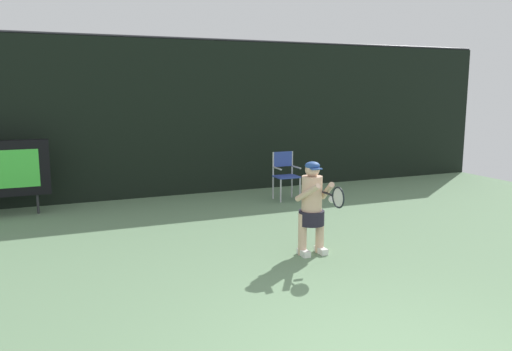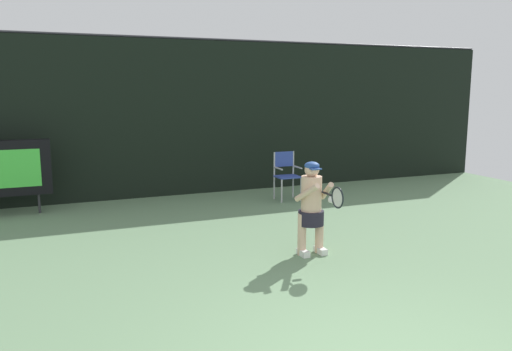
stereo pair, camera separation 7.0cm
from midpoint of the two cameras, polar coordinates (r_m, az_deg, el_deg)
backdrop_screen at (r=12.05m, az=-10.16°, el=6.27°), size 18.00×0.12×3.66m
umpire_chair at (r=11.58m, az=3.11°, el=0.34°), size 0.52×0.44×1.08m
water_bottle at (r=11.59m, az=6.50°, el=-2.20°), size 0.07×0.07×0.27m
tennis_player at (r=7.74m, az=6.01°, el=-3.29°), size 0.53×0.61×1.42m
tennis_racket at (r=7.34m, az=8.79°, el=-2.40°), size 0.03×0.60×0.31m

